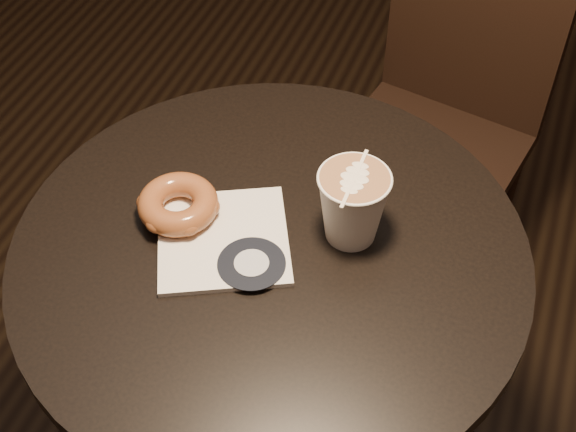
{
  "coord_description": "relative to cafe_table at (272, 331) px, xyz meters",
  "views": [
    {
      "loc": [
        0.26,
        -0.64,
        1.57
      ],
      "look_at": [
        0.01,
        0.03,
        0.79
      ],
      "focal_mm": 50.0,
      "sensor_mm": 36.0,
      "label": 1
    }
  ],
  "objects": [
    {
      "name": "cafe_table",
      "position": [
        0.0,
        0.0,
        0.0
      ],
      "size": [
        0.7,
        0.7,
        0.75
      ],
      "color": "black",
      "rests_on": "ground"
    },
    {
      "name": "chair",
      "position": [
        0.13,
        0.7,
        -0.03
      ],
      "size": [
        0.43,
        0.43,
        0.92
      ],
      "rotation": [
        0.0,
        0.0,
        -0.19
      ],
      "color": "black",
      "rests_on": "ground"
    },
    {
      "name": "pastry_bag",
      "position": [
        -0.06,
        -0.01,
        0.2
      ],
      "size": [
        0.23,
        0.23,
        0.01
      ],
      "primitive_type": "cube",
      "rotation": [
        0.0,
        0.0,
        0.46
      ],
      "color": "white",
      "rests_on": "cafe_table"
    },
    {
      "name": "doughnut",
      "position": [
        -0.14,
        0.01,
        0.23
      ],
      "size": [
        0.11,
        0.11,
        0.04
      ],
      "primitive_type": "torus",
      "color": "brown",
      "rests_on": "pastry_bag"
    },
    {
      "name": "latte_cup",
      "position": [
        0.09,
        0.06,
        0.25
      ],
      "size": [
        0.1,
        0.1,
        0.11
      ],
      "primitive_type": null,
      "color": "white",
      "rests_on": "cafe_table"
    }
  ]
}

